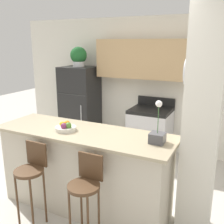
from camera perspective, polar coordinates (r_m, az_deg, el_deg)
ground_plane at (r=3.66m, az=-5.82°, el=-19.73°), size 14.00×14.00×0.00m
wall_back at (r=5.00m, az=8.88°, el=7.88°), size 5.60×0.38×2.55m
pillar_right at (r=2.89m, az=18.94°, el=-1.93°), size 0.38×0.32×2.55m
counter_bar at (r=3.39m, az=-6.06°, el=-12.42°), size 2.25×0.74×1.04m
refrigerator at (r=5.48m, az=-6.95°, el=1.37°), size 0.70×0.63×1.61m
stove_range at (r=4.93m, az=8.28°, el=-4.38°), size 0.72×0.66×1.07m
bar_stool_left at (r=3.16m, az=-17.14°, el=-12.52°), size 0.33×0.33×0.99m
bar_stool_right at (r=2.76m, az=-5.74°, el=-16.11°), size 0.33×0.33×0.99m
potted_plant_on_fridge at (r=5.34m, az=-7.29°, el=11.95°), size 0.33×0.33×0.39m
orchid_vase at (r=2.82m, az=9.87°, el=-4.77°), size 0.16×0.16×0.46m
fruit_bowl at (r=3.23m, az=-10.06°, el=-3.31°), size 0.25×0.25×0.11m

